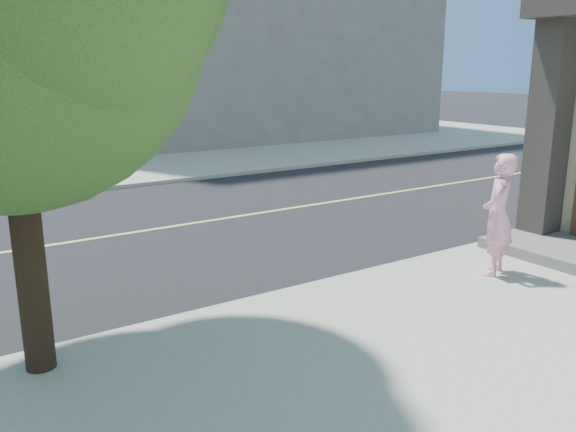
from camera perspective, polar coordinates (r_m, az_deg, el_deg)
sidewalk_ne at (r=31.39m, az=-8.22°, el=8.16°), size 29.00×25.00×0.12m
man_on_phone at (r=9.45m, az=19.61°, el=0.10°), size 0.81×0.71×1.86m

